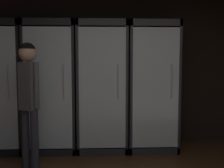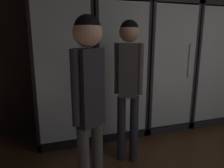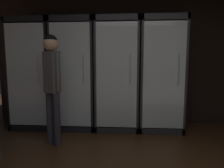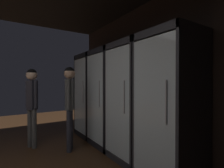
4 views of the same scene
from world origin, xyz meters
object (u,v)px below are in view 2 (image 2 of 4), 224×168
(cooler_left, at_px, (115,69))
(shopper_far, at_px, (89,94))
(cooler_right, at_px, (200,65))
(shopper_near, at_px, (128,76))
(cooler_center, at_px, (160,67))
(cooler_far_left, at_px, (62,71))

(cooler_left, bearing_deg, shopper_far, -115.79)
(cooler_left, distance_m, cooler_right, 1.56)
(shopper_near, relative_size, shopper_far, 1.02)
(cooler_left, bearing_deg, cooler_right, -0.06)
(cooler_center, xyz_separation_m, shopper_near, (-0.92, -0.85, 0.05))
(cooler_far_left, xyz_separation_m, shopper_far, (0.08, -1.45, 0.04))
(cooler_far_left, distance_m, cooler_center, 1.56)
(shopper_near, xyz_separation_m, shopper_far, (-0.56, -0.59, -0.00))
(cooler_center, xyz_separation_m, shopper_far, (-1.48, -1.45, 0.05))
(cooler_far_left, xyz_separation_m, cooler_right, (2.34, -0.00, -0.00))
(cooler_left, xyz_separation_m, shopper_far, (-0.70, -1.45, 0.05))
(shopper_near, bearing_deg, cooler_left, 81.07)
(cooler_left, bearing_deg, shopper_near, -98.93)
(cooler_far_left, xyz_separation_m, shopper_near, (0.65, -0.86, 0.05))
(cooler_far_left, bearing_deg, cooler_center, -0.08)
(cooler_far_left, xyz_separation_m, cooler_center, (1.56, -0.00, -0.00))
(cooler_far_left, bearing_deg, shopper_near, -52.87)
(cooler_far_left, bearing_deg, shopper_far, -86.73)
(shopper_near, bearing_deg, cooler_right, 26.69)
(cooler_far_left, relative_size, shopper_far, 1.26)
(cooler_right, bearing_deg, cooler_center, 180.00)
(shopper_far, bearing_deg, shopper_near, 46.36)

